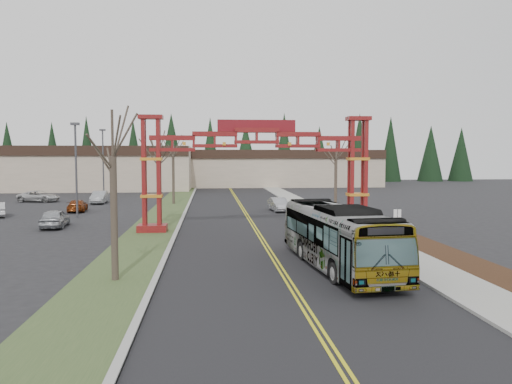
{
  "coord_description": "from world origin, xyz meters",
  "views": [
    {
      "loc": [
        -3.58,
        -20.34,
        5.81
      ],
      "look_at": [
        -0.43,
        13.83,
        3.34
      ],
      "focal_mm": 35.0,
      "sensor_mm": 36.0,
      "label": 1
    }
  ],
  "objects": [
    {
      "name": "light_pole_near",
      "position": [
        -16.09,
        27.76,
        5.17
      ],
      "size": [
        0.78,
        0.39,
        8.94
      ],
      "color": "#3F3F44",
      "rests_on": "ground"
    },
    {
      "name": "light_pole_far",
      "position": [
        -19.44,
        55.8,
        5.69
      ],
      "size": [
        0.85,
        0.43,
        9.83
      ],
      "color": "#3F3F44",
      "rests_on": "ground"
    },
    {
      "name": "lane_line_right",
      "position": [
        0.12,
        25.0,
        0.03
      ],
      "size": [
        0.12,
        100.0,
        0.01
      ],
      "primitive_type": "cube",
      "color": "gold",
      "rests_on": "road"
    },
    {
      "name": "bare_tree_median_mid",
      "position": [
        -8.0,
        22.85,
        5.62
      ],
      "size": [
        3.27,
        3.27,
        7.81
      ],
      "color": "#382D26",
      "rests_on": "ground"
    },
    {
      "name": "landscape_strip",
      "position": [
        10.2,
        10.0,
        0.06
      ],
      "size": [
        2.6,
        50.0,
        0.12
      ],
      "primitive_type": "cube",
      "color": "black",
      "rests_on": "ground"
    },
    {
      "name": "lane_line_left",
      "position": [
        -0.12,
        25.0,
        0.03
      ],
      "size": [
        0.12,
        100.0,
        0.01
      ],
      "primitive_type": "cube",
      "color": "gold",
      "rests_on": "road"
    },
    {
      "name": "silver_sedan",
      "position": [
        3.62,
        31.66,
        0.72
      ],
      "size": [
        1.99,
        4.48,
        1.43
      ],
      "primitive_type": "imported",
      "rotation": [
        0.0,
        0.0,
        0.11
      ],
      "color": "#A5A8AD",
      "rests_on": "ground"
    },
    {
      "name": "bare_tree_median_far",
      "position": [
        -8.0,
        40.43,
        5.96
      ],
      "size": [
        3.18,
        3.18,
        8.1
      ],
      "color": "#382D26",
      "rests_on": "ground"
    },
    {
      "name": "retail_building_west",
      "position": [
        -30.0,
        71.96,
        3.76
      ],
      "size": [
        46.0,
        22.3,
        7.5
      ],
      "color": "tan",
      "rests_on": "ground"
    },
    {
      "name": "grass_median",
      "position": [
        -8.0,
        25.0,
        0.04
      ],
      "size": [
        4.0,
        110.0,
        0.08
      ],
      "primitive_type": "cube",
      "color": "#394D26",
      "rests_on": "ground"
    },
    {
      "name": "bare_tree_median_near",
      "position": [
        -8.0,
        2.98,
        5.75
      ],
      "size": [
        3.24,
        3.24,
        7.92
      ],
      "color": "#382D26",
      "rests_on": "ground"
    },
    {
      "name": "parked_car_far_b",
      "position": [
        -25.33,
        45.18,
        0.71
      ],
      "size": [
        5.48,
        3.3,
        1.42
      ],
      "primitive_type": "imported",
      "rotation": [
        0.0,
        0.0,
        1.38
      ],
      "color": "#BBBBBB",
      "rests_on": "ground"
    },
    {
      "name": "parked_car_far_a",
      "position": [
        -17.21,
        42.5,
        0.76
      ],
      "size": [
        1.81,
        4.68,
        1.52
      ],
      "primitive_type": "imported",
      "rotation": [
        0.0,
        0.0,
        0.04
      ],
      "color": "#A6AAAD",
      "rests_on": "ground"
    },
    {
      "name": "transit_bus",
      "position": [
        2.99,
        4.71,
        1.65
      ],
      "size": [
        3.83,
        12.08,
        3.31
      ],
      "primitive_type": "imported",
      "rotation": [
        0.0,
        0.0,
        0.09
      ],
      "color": "#A4A7AB",
      "rests_on": "ground"
    },
    {
      "name": "street_sign",
      "position": [
        9.03,
        12.15,
        1.6
      ],
      "size": [
        0.51,
        0.09,
        2.22
      ],
      "color": "#3F3F44",
      "rests_on": "ground"
    },
    {
      "name": "conifer_treeline",
      "position": [
        0.25,
        92.0,
        6.49
      ],
      "size": [
        116.1,
        5.6,
        13.0
      ],
      "color": "black",
      "rests_on": "ground"
    },
    {
      "name": "parked_car_near_a",
      "position": [
        -16.23,
        21.36,
        0.76
      ],
      "size": [
        2.18,
        4.61,
        1.52
      ],
      "primitive_type": "imported",
      "rotation": [
        0.0,
        0.0,
        3.23
      ],
      "color": "#A0A3A7",
      "rests_on": "ground"
    },
    {
      "name": "ground",
      "position": [
        0.0,
        0.0,
        0.0
      ],
      "size": [
        200.0,
        200.0,
        0.0
      ],
      "primitive_type": "plane",
      "color": "black",
      "rests_on": "ground"
    },
    {
      "name": "curb_left",
      "position": [
        -6.15,
        25.0,
        0.07
      ],
      "size": [
        0.3,
        110.0,
        0.15
      ],
      "primitive_type": "cube",
      "color": "#9E9E99",
      "rests_on": "ground"
    },
    {
      "name": "bare_tree_right_far",
      "position": [
        10.0,
        32.65,
        5.57
      ],
      "size": [
        3.25,
        3.25,
        7.76
      ],
      "color": "#382D26",
      "rests_on": "ground"
    },
    {
      "name": "gateway_arch",
      "position": [
        0.0,
        18.0,
        5.98
      ],
      "size": [
        18.2,
        1.6,
        8.9
      ],
      "color": "maroon",
      "rests_on": "ground"
    },
    {
      "name": "barrel_north",
      "position": [
        9.35,
        20.73,
        0.54
      ],
      "size": [
        0.59,
        0.59,
        1.08
      ],
      "color": "#FB610D",
      "rests_on": "ground"
    },
    {
      "name": "sidewalk_right",
      "position": [
        7.6,
        25.0,
        0.08
      ],
      "size": [
        2.6,
        110.0,
        0.14
      ],
      "primitive_type": "cube",
      "color": "gray",
      "rests_on": "ground"
    },
    {
      "name": "road",
      "position": [
        0.0,
        25.0,
        0.01
      ],
      "size": [
        12.0,
        110.0,
        0.02
      ],
      "primitive_type": "cube",
      "color": "black",
      "rests_on": "ground"
    },
    {
      "name": "barrel_mid",
      "position": [
        8.66,
        19.34,
        0.55
      ],
      "size": [
        0.59,
        0.59,
        1.09
      ],
      "color": "#FB610D",
      "rests_on": "ground"
    },
    {
      "name": "curb_right",
      "position": [
        6.15,
        25.0,
        0.07
      ],
      "size": [
        0.3,
        110.0,
        0.15
      ],
      "primitive_type": "cube",
      "color": "#9E9E99",
      "rests_on": "ground"
    },
    {
      "name": "retail_building_east",
      "position": [
        10.0,
        79.95,
        3.51
      ],
      "size": [
        38.0,
        20.3,
        7.0
      ],
      "color": "tan",
      "rests_on": "ground"
    },
    {
      "name": "barrel_south",
      "position": [
        9.63,
        16.35,
        0.46
      ],
      "size": [
        0.49,
        0.49,
        0.91
      ],
      "color": "#FB610D",
      "rests_on": "ground"
    },
    {
      "name": "parked_car_mid_a",
      "position": [
        -17.49,
        33.28,
        0.63
      ],
      "size": [
        2.3,
        4.52,
        1.26
      ],
      "primitive_type": "imported",
      "rotation": [
        0.0,
        0.0,
        3.27
      ],
      "color": "maroon",
      "rests_on": "ground"
    }
  ]
}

